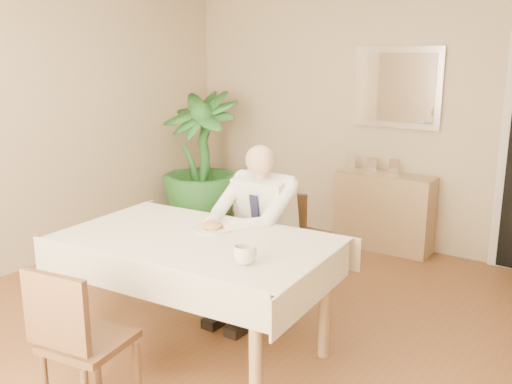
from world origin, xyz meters
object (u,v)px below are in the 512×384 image
Objects in this scene: seated_man at (252,224)px; potted_palm at (201,162)px; chair_far at (274,242)px; dining_table at (197,250)px; coffee_mug at (245,255)px; chair_near at (76,336)px; sideboard at (384,211)px.

potted_palm reaches higher than seated_man.
dining_table is at bearing -95.87° from chair_far.
potted_palm is at bearing 140.65° from seated_man.
potted_palm is (-1.68, 1.97, 0.07)m from dining_table.
coffee_mug is at bearing -44.47° from potted_palm.
potted_palm is (-1.67, 2.89, 0.27)m from chair_near.
chair_near is (-0.02, -0.92, -0.20)m from dining_table.
potted_palm is (-1.68, 1.10, 0.26)m from chair_far.
coffee_mug is at bearing 43.79° from chair_near.
dining_table is 0.94m from chair_near.
sideboard is 1.98m from potted_palm.
seated_man is 9.54× the size of coffee_mug.
coffee_mug is at bearing -25.21° from dining_table.
chair_near is at bearing -60.07° from potted_palm.
sideboard is at bearing 84.31° from seated_man.
sideboard is at bearing 15.68° from potted_palm.
seated_man reaches higher than coffee_mug.
chair_far is 1.80m from chair_near.
chair_far is at bearing -98.28° from sideboard.
chair_near is 3.35m from potted_palm.
potted_palm reaches higher than chair_far.
chair_near is 0.67× the size of seated_man.
chair_far is at bearing 84.54° from dining_table.
potted_palm is at bearing 135.53° from coffee_mug.
dining_table is 2.59m from potted_palm.
chair_far is 2.03m from potted_palm.
coffee_mug is 3.08m from potted_palm.
potted_palm reaches higher than dining_table.
dining_table is at bearing 78.68° from chair_near.
seated_man reaches higher than chair_near.
coffee_mug is (0.52, -1.06, 0.33)m from chair_far.
coffee_mug is (0.53, 0.73, 0.34)m from chair_near.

